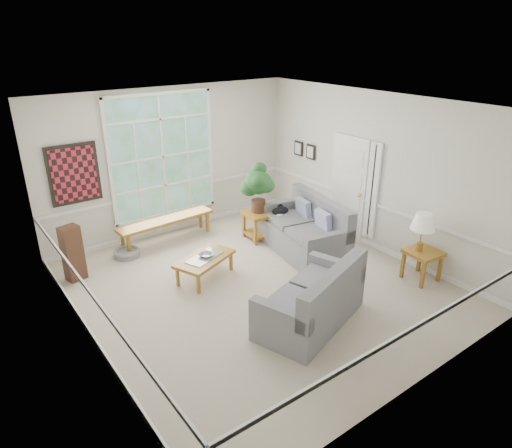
# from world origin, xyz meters

# --- Properties ---
(floor) EXTENTS (5.50, 6.00, 0.01)m
(floor) POSITION_xyz_m (0.00, 0.00, -0.01)
(floor) COLOR #AA9D8C
(floor) RESTS_ON ground
(ceiling) EXTENTS (5.50, 6.00, 0.02)m
(ceiling) POSITION_xyz_m (0.00, 0.00, 3.00)
(ceiling) COLOR white
(ceiling) RESTS_ON ground
(wall_back) EXTENTS (5.50, 0.02, 3.00)m
(wall_back) POSITION_xyz_m (0.00, 3.00, 1.50)
(wall_back) COLOR silver
(wall_back) RESTS_ON ground
(wall_front) EXTENTS (5.50, 0.02, 3.00)m
(wall_front) POSITION_xyz_m (0.00, -3.00, 1.50)
(wall_front) COLOR silver
(wall_front) RESTS_ON ground
(wall_left) EXTENTS (0.02, 6.00, 3.00)m
(wall_left) POSITION_xyz_m (-2.75, 0.00, 1.50)
(wall_left) COLOR silver
(wall_left) RESTS_ON ground
(wall_right) EXTENTS (0.02, 6.00, 3.00)m
(wall_right) POSITION_xyz_m (2.75, 0.00, 1.50)
(wall_right) COLOR silver
(wall_right) RESTS_ON ground
(window_back) EXTENTS (2.30, 0.08, 2.40)m
(window_back) POSITION_xyz_m (-0.20, 2.96, 1.65)
(window_back) COLOR white
(window_back) RESTS_ON wall_back
(entry_door) EXTENTS (0.08, 0.90, 2.10)m
(entry_door) POSITION_xyz_m (2.71, 0.60, 1.05)
(entry_door) COLOR white
(entry_door) RESTS_ON floor
(door_sidelight) EXTENTS (0.08, 0.26, 1.90)m
(door_sidelight) POSITION_xyz_m (2.71, -0.03, 1.15)
(door_sidelight) COLOR white
(door_sidelight) RESTS_ON wall_right
(wall_art) EXTENTS (0.90, 0.06, 1.10)m
(wall_art) POSITION_xyz_m (-1.95, 2.95, 1.60)
(wall_art) COLOR maroon
(wall_art) RESTS_ON wall_back
(wall_frame_near) EXTENTS (0.04, 0.26, 0.32)m
(wall_frame_near) POSITION_xyz_m (2.71, 1.75, 1.55)
(wall_frame_near) COLOR black
(wall_frame_near) RESTS_ON wall_right
(wall_frame_far) EXTENTS (0.04, 0.26, 0.32)m
(wall_frame_far) POSITION_xyz_m (2.71, 2.15, 1.55)
(wall_frame_far) COLOR black
(wall_frame_far) RESTS_ON wall_right
(loveseat_right) EXTENTS (1.34, 2.09, 1.05)m
(loveseat_right) POSITION_xyz_m (1.48, 0.56, 0.53)
(loveseat_right) COLOR slate
(loveseat_right) RESTS_ON floor
(loveseat_front) EXTENTS (1.99, 1.44, 0.97)m
(loveseat_front) POSITION_xyz_m (0.01, -1.26, 0.48)
(loveseat_front) COLOR slate
(loveseat_front) RESTS_ON floor
(coffee_table) EXTENTS (1.21, 0.94, 0.40)m
(coffee_table) POSITION_xyz_m (-0.57, 0.78, 0.20)
(coffee_table) COLOR #8F601C
(coffee_table) RESTS_ON floor
(pewter_bowl) EXTENTS (0.38, 0.38, 0.07)m
(pewter_bowl) POSITION_xyz_m (-0.54, 0.79, 0.43)
(pewter_bowl) COLOR #9B9BA1
(pewter_bowl) RESTS_ON coffee_table
(window_bench) EXTENTS (2.05, 0.53, 0.47)m
(window_bench) POSITION_xyz_m (-0.43, 2.55, 0.24)
(window_bench) COLOR #8F601C
(window_bench) RESTS_ON floor
(end_table) EXTENTS (0.63, 0.63, 0.58)m
(end_table) POSITION_xyz_m (1.16, 1.53, 0.29)
(end_table) COLOR #8F601C
(end_table) RESTS_ON floor
(houseplant) EXTENTS (0.68, 0.68, 1.01)m
(houseplant) POSITION_xyz_m (1.17, 1.57, 1.09)
(houseplant) COLOR #1E4920
(houseplant) RESTS_ON end_table
(side_table) EXTENTS (0.58, 0.58, 0.55)m
(side_table) POSITION_xyz_m (2.40, -1.48, 0.27)
(side_table) COLOR #8F601C
(side_table) RESTS_ON floor
(table_lamp) EXTENTS (0.49, 0.49, 0.68)m
(table_lamp) POSITION_xyz_m (2.35, -1.42, 0.89)
(table_lamp) COLOR white
(table_lamp) RESTS_ON side_table
(pet_bed) EXTENTS (0.57, 0.57, 0.14)m
(pet_bed) POSITION_xyz_m (-1.37, 2.37, 0.07)
(pet_bed) COLOR gray
(pet_bed) RESTS_ON floor
(floor_speaker) EXTENTS (0.36, 0.31, 0.99)m
(floor_speaker) POSITION_xyz_m (-2.40, 2.08, 0.49)
(floor_speaker) COLOR #42261A
(floor_speaker) RESTS_ON floor
(cat) EXTENTS (0.44, 0.37, 0.18)m
(cat) POSITION_xyz_m (1.49, 1.26, 0.63)
(cat) COLOR black
(cat) RESTS_ON loveseat_right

